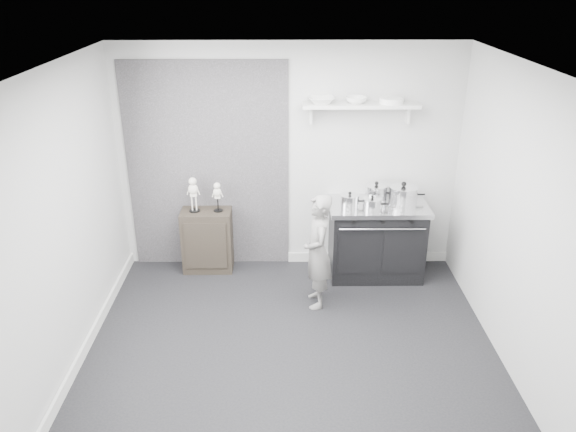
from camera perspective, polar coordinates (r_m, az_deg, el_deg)
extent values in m
plane|color=black|center=(5.65, 0.27, -13.25)|extent=(4.00, 4.00, 0.00)
cube|color=#BDBCBA|center=(6.63, 0.05, 5.78)|extent=(4.00, 0.02, 2.70)
cube|color=#BDBCBA|center=(3.40, 0.79, -13.39)|extent=(4.00, 0.02, 2.70)
cube|color=#BDBCBA|center=(5.31, -21.81, -0.74)|extent=(0.02, 3.60, 2.70)
cube|color=#BDBCBA|center=(5.37, 22.16, -0.54)|extent=(0.02, 3.60, 2.70)
cube|color=silver|center=(4.56, 0.33, 14.92)|extent=(4.00, 3.60, 0.02)
cube|color=black|center=(6.71, -8.12, 4.85)|extent=(1.90, 0.02, 2.50)
cube|color=silver|center=(7.20, 8.05, -4.11)|extent=(2.00, 0.03, 0.12)
cube|color=silver|center=(5.93, -19.71, -12.16)|extent=(0.03, 3.60, 0.12)
cube|color=silver|center=(6.39, 7.40, 11.11)|extent=(1.30, 0.26, 0.04)
cube|color=silver|center=(6.43, 2.32, 10.28)|extent=(0.03, 0.12, 0.20)
cube|color=silver|center=(6.58, 12.08, 10.09)|extent=(0.03, 0.12, 0.20)
cube|color=black|center=(6.78, 8.91, -2.53)|extent=(1.07, 0.64, 0.86)
cube|color=silver|center=(6.59, 9.15, 1.03)|extent=(1.14, 0.69, 0.05)
cube|color=black|center=(6.45, 7.09, -3.65)|extent=(0.45, 0.02, 0.56)
cube|color=black|center=(6.53, 11.58, -3.58)|extent=(0.45, 0.02, 0.56)
cylinder|color=silver|center=(6.33, 9.58, -1.33)|extent=(0.97, 0.02, 0.02)
cylinder|color=black|center=(6.26, 6.70, -0.58)|extent=(0.04, 0.03, 0.04)
cylinder|color=black|center=(6.30, 9.61, -0.57)|extent=(0.04, 0.03, 0.04)
cylinder|color=black|center=(6.37, 12.46, -0.55)|extent=(0.04, 0.03, 0.04)
cube|color=black|center=(6.88, -8.17, -2.45)|extent=(0.59, 0.35, 0.77)
imported|color=slate|center=(6.00, 3.03, -3.64)|extent=(0.34, 0.49, 1.28)
cylinder|color=silver|center=(6.44, 6.27, 1.51)|extent=(0.21, 0.21, 0.12)
cylinder|color=silver|center=(6.42, 6.30, 2.09)|extent=(0.22, 0.22, 0.02)
sphere|color=black|center=(6.41, 6.31, 2.31)|extent=(0.04, 0.04, 0.04)
cylinder|color=black|center=(6.46, 7.55, 1.51)|extent=(0.10, 0.02, 0.02)
cylinder|color=silver|center=(6.66, 8.93, 2.33)|extent=(0.26, 0.26, 0.17)
cylinder|color=silver|center=(6.63, 8.98, 3.06)|extent=(0.26, 0.26, 0.02)
sphere|color=black|center=(6.62, 8.99, 3.30)|extent=(0.05, 0.05, 0.05)
cylinder|color=black|center=(6.69, 10.35, 2.32)|extent=(0.10, 0.02, 0.02)
cylinder|color=silver|center=(6.67, 11.60, 2.16)|extent=(0.33, 0.33, 0.17)
cylinder|color=silver|center=(6.64, 11.67, 2.89)|extent=(0.34, 0.34, 0.02)
sphere|color=black|center=(6.63, 11.69, 3.19)|extent=(0.06, 0.06, 0.06)
cylinder|color=black|center=(6.72, 13.31, 2.15)|extent=(0.10, 0.02, 0.02)
cylinder|color=silver|center=(6.41, 8.52, 1.21)|extent=(0.21, 0.21, 0.11)
cylinder|color=silver|center=(6.39, 8.56, 1.73)|extent=(0.21, 0.21, 0.02)
sphere|color=black|center=(6.38, 8.57, 1.95)|extent=(0.04, 0.04, 0.04)
cylinder|color=black|center=(6.44, 9.78, 1.21)|extent=(0.10, 0.02, 0.02)
imported|color=white|center=(6.33, 3.40, 11.68)|extent=(0.30, 0.30, 0.07)
imported|color=white|center=(6.37, 6.95, 11.61)|extent=(0.23, 0.23, 0.07)
cylinder|color=white|center=(6.43, 10.45, 11.46)|extent=(0.27, 0.27, 0.06)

